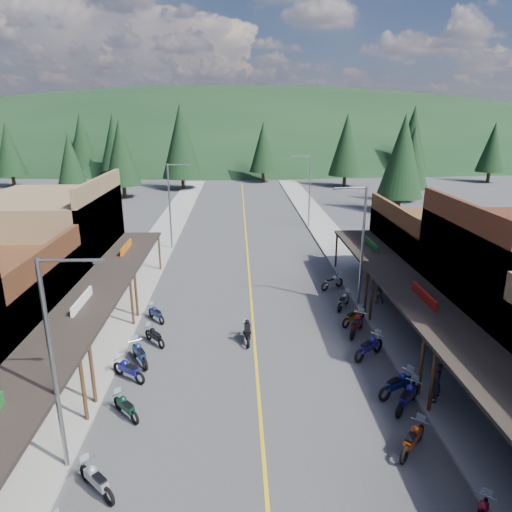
{
  "coord_description": "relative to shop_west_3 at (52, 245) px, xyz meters",
  "views": [
    {
      "loc": [
        -0.86,
        -19.71,
        12.25
      ],
      "look_at": [
        0.36,
        9.9,
        3.0
      ],
      "focal_mm": 32.0,
      "sensor_mm": 36.0,
      "label": 1
    }
  ],
  "objects": [
    {
      "name": "shop_west_3",
      "position": [
        0.0,
        0.0,
        0.0
      ],
      "size": [
        10.9,
        10.2,
        8.2
      ],
      "color": "brown",
      "rests_on": "ground"
    },
    {
      "name": "streetlight_3",
      "position": [
        20.74,
        18.7,
        0.94
      ],
      "size": [
        2.16,
        0.18,
        8.0
      ],
      "color": "gray",
      "rests_on": "ground"
    },
    {
      "name": "bike_west_9",
      "position": [
        8.25,
        -8.04,
        -2.98
      ],
      "size": [
        1.71,
        1.87,
        1.09
      ],
      "primitive_type": null,
      "rotation": [
        0.0,
        0.0,
        0.7
      ],
      "color": "black",
      "rests_on": "ground"
    },
    {
      "name": "bike_west_7",
      "position": [
        7.61,
        -11.56,
        -2.92
      ],
      "size": [
        2.09,
        1.79,
        1.19
      ],
      "primitive_type": null,
      "rotation": [
        0.0,
        0.0,
        0.94
      ],
      "color": "navy",
      "rests_on": "ground"
    },
    {
      "name": "bike_east_9",
      "position": [
        19.75,
        -7.26,
        -2.86
      ],
      "size": [
        1.81,
        2.37,
        1.31
      ],
      "primitive_type": null,
      "rotation": [
        0.0,
        0.0,
        -0.52
      ],
      "color": "maroon",
      "rests_on": "ground"
    },
    {
      "name": "ground",
      "position": [
        13.78,
        -11.3,
        -3.52
      ],
      "size": [
        220.0,
        220.0,
        0.0
      ],
      "primitive_type": "plane",
      "color": "#38383A",
      "rests_on": "ground"
    },
    {
      "name": "pine_7",
      "position": [
        -18.22,
        64.7,
        3.72
      ],
      "size": [
        5.88,
        5.88,
        12.5
      ],
      "color": "black",
      "rests_on": "ground"
    },
    {
      "name": "bike_west_5",
      "position": [
        8.09,
        -18.48,
        -2.94
      ],
      "size": [
        1.94,
        1.91,
        1.17
      ],
      "primitive_type": null,
      "rotation": [
        0.0,
        0.0,
        0.8
      ],
      "color": "#9F9FA4",
      "rests_on": "ground"
    },
    {
      "name": "pine_9",
      "position": [
        37.78,
        33.7,
        2.86
      ],
      "size": [
        4.93,
        4.93,
        10.8
      ],
      "color": "black",
      "rests_on": "ground"
    },
    {
      "name": "bike_east_5",
      "position": [
        19.4,
        -16.97,
        -2.91
      ],
      "size": [
        1.95,
        2.09,
        1.23
      ],
      "primitive_type": null,
      "rotation": [
        0.0,
        0.0,
        -0.72
      ],
      "color": "#AA360C",
      "rests_on": "ground"
    },
    {
      "name": "bike_east_6",
      "position": [
        20.15,
        -14.35,
        -2.88
      ],
      "size": [
        2.03,
        2.16,
        1.27
      ],
      "primitive_type": null,
      "rotation": [
        0.0,
        0.0,
        -0.72
      ],
      "color": "navy",
      "rests_on": "ground"
    },
    {
      "name": "bike_west_8",
      "position": [
        7.85,
        -10.09,
        -2.89
      ],
      "size": [
        1.7,
        2.27,
        1.25
      ],
      "primitive_type": null,
      "rotation": [
        0.0,
        0.0,
        0.51
      ],
      "color": "navy",
      "rests_on": "ground"
    },
    {
      "name": "sidewalk_east",
      "position": [
        22.48,
        8.7,
        -3.44
      ],
      "size": [
        3.4,
        94.0,
        0.15
      ],
      "primitive_type": "cube",
      "color": "gray",
      "rests_on": "ground"
    },
    {
      "name": "pine_11",
      "position": [
        33.78,
        26.7,
        3.67
      ],
      "size": [
        5.82,
        5.82,
        12.4
      ],
      "color": "black",
      "rests_on": "ground"
    },
    {
      "name": "rider_on_bike",
      "position": [
        13.39,
        -7.99,
        -2.93
      ],
      "size": [
        0.76,
        1.97,
        1.47
      ],
      "rotation": [
        0.0,
        0.0,
        0.06
      ],
      "color": "black",
      "rests_on": "ground"
    },
    {
      "name": "pine_1",
      "position": [
        -10.22,
        58.7,
        3.72
      ],
      "size": [
        5.88,
        5.88,
        12.5
      ],
      "color": "black",
      "rests_on": "ground"
    },
    {
      "name": "pine_0",
      "position": [
        -26.22,
        50.7,
        2.96
      ],
      "size": [
        5.04,
        5.04,
        11.0
      ],
      "color": "black",
      "rests_on": "ground"
    },
    {
      "name": "shop_east_3",
      "position": [
        27.54,
        0.0,
        -0.99
      ],
      "size": [
        10.9,
        10.2,
        6.2
      ],
      "color": "#4C2D16",
      "rests_on": "ground"
    },
    {
      "name": "bike_west_6",
      "position": [
        8.13,
        -14.41,
        -2.98
      ],
      "size": [
        1.74,
        1.82,
        1.08
      ],
      "primitive_type": null,
      "rotation": [
        0.0,
        0.0,
        0.74
      ],
      "color": "#0A3623",
      "rests_on": "ground"
    },
    {
      "name": "pine_8",
      "position": [
        -8.22,
        28.7,
        2.46
      ],
      "size": [
        4.48,
        4.48,
        10.0
      ],
      "color": "black",
      "rests_on": "ground"
    },
    {
      "name": "pine_4",
      "position": [
        31.78,
        48.7,
        3.72
      ],
      "size": [
        5.88,
        5.88,
        12.5
      ],
      "color": "black",
      "rests_on": "ground"
    },
    {
      "name": "centerline",
      "position": [
        13.78,
        8.7,
        -3.51
      ],
      "size": [
        0.15,
        90.0,
        0.01
      ],
      "primitive_type": "cube",
      "color": "gold",
      "rests_on": "ground"
    },
    {
      "name": "bike_east_11",
      "position": [
        19.81,
        -3.61,
        -2.94
      ],
      "size": [
        1.63,
        2.08,
        1.16
      ],
      "primitive_type": null,
      "rotation": [
        0.0,
        0.0,
        -0.55
      ],
      "color": "gray",
      "rests_on": "ground"
    },
    {
      "name": "ridge_hill",
      "position": [
        13.78,
        123.7,
        -3.52
      ],
      "size": [
        310.0,
        140.0,
        60.0
      ],
      "primitive_type": "ellipsoid",
      "color": "black",
      "rests_on": "ground"
    },
    {
      "name": "pine_6",
      "position": [
        59.78,
        52.7,
        2.96
      ],
      "size": [
        5.04,
        5.04,
        11.0
      ],
      "color": "black",
      "rests_on": "ground"
    },
    {
      "name": "bike_east_12",
      "position": [
        19.77,
        -0.09,
        -2.93
      ],
      "size": [
        2.09,
        1.7,
        1.17
      ],
      "primitive_type": null,
      "rotation": [
        0.0,
        0.0,
        -0.99
      ],
      "color": "#A8A8AE",
      "rests_on": "ground"
    },
    {
      "name": "bike_east_7",
      "position": [
        20.07,
        -13.37,
        -2.87
      ],
      "size": [
        2.35,
        1.75,
        1.29
      ],
      "primitive_type": null,
      "rotation": [
        0.0,
        0.0,
        -1.07
      ],
      "color": "navy",
      "rests_on": "ground"
    },
    {
      "name": "streetlight_1",
      "position": [
        6.83,
        10.7,
        0.94
      ],
      "size": [
        2.16,
        0.18,
        8.0
      ],
      "color": "gray",
      "rests_on": "ground"
    },
    {
      "name": "pedestrian_east_a",
      "position": [
        21.48,
        -14.04,
        -2.46
      ],
      "size": [
        0.55,
        0.73,
        1.81
      ],
      "primitive_type": "imported",
      "rotation": [
        0.0,
        0.0,
        -1.76
      ],
      "color": "#241C2B",
      "rests_on": "sidewalk_east"
    },
    {
      "name": "bike_west_10",
      "position": [
        7.83,
        -5.03,
        -2.98
      ],
      "size": [
        1.63,
        1.88,
        1.08
      ],
      "primitive_type": null,
      "rotation": [
        0.0,
        0.0,
        0.64
      ],
      "color": "navy",
      "rests_on": "ground"
    },
    {
      "name": "pine_10",
      "position": [
        -4.22,
        38.7,
        3.27
      ],
      "size": [
        5.38,
        5.38,
        11.6
      ],
      "color": "black",
      "rests_on": "ground"
    },
    {
      "name": "pine_5",
      "position": [
        47.78,
        60.7,
        4.47
      ],
      "size": [
        6.72,
        6.72,
        14.0
      ],
      "color": "black",
      "rests_on": "ground"
    },
    {
      "name": "streetlight_2",
      "position": [
        20.74,
        -3.3,
        0.94
      ],
      "size": [
        2.16,
        0.18,
        8.0
      ],
      "color": "gray",
      "rests_on": "ground"
    },
    {
      "name": "sidewalk_west",
      "position": [
        5.08,
        8.7,
        -3.44
      ],
      "size": [
        3.4,
        94.0,
        0.15
      ],
      "primitive_type": "cube",
      "color": "gray",
      "rests_on": "ground"
    },
    {
      "name": "streetlight_0",
      "position": [
        6.83,
        -17.3,
        0.94
      ],
      "size": [
        2.16,
        0.18,
        8.0
      ],
      "color": "gray",
      "rests_on": "ground"
    },
    {
      "name": "bike_east_8",
      "position": [
        19.72,
        -9.93,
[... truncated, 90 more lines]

